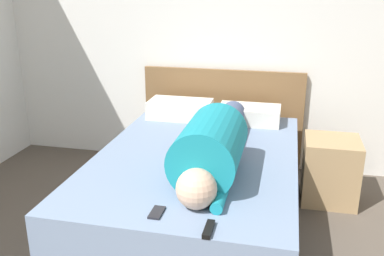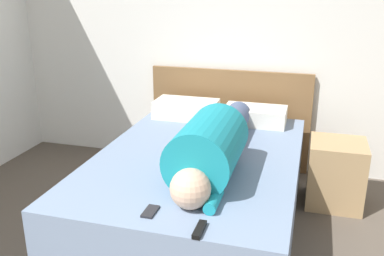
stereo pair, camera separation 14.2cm
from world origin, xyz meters
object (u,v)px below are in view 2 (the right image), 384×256
(pillow_second, at_px, (255,115))
(nightstand, at_px, (336,173))
(bed, at_px, (198,189))
(pillow_near_headboard, at_px, (186,109))
(person_lying, at_px, (213,145))
(cell_phone, at_px, (150,211))
(tv_remote, at_px, (199,230))

(pillow_second, bearing_deg, nightstand, -17.52)
(bed, distance_m, pillow_near_headboard, 0.96)
(bed, relative_size, nightstand, 3.89)
(person_lying, height_order, cell_phone, person_lying)
(bed, distance_m, pillow_second, 0.94)
(bed, xyz_separation_m, pillow_second, (0.29, 0.83, 0.35))
(nightstand, bearing_deg, tv_remote, -114.59)
(pillow_near_headboard, bearing_deg, cell_phone, -79.78)
(bed, relative_size, person_lying, 1.29)
(tv_remote, bearing_deg, pillow_near_headboard, 108.65)
(pillow_second, bearing_deg, cell_phone, -100.75)
(pillow_second, relative_size, tv_remote, 3.53)
(bed, bearing_deg, tv_remote, -74.38)
(pillow_near_headboard, xyz_separation_m, tv_remote, (0.60, -1.79, -0.07))
(pillow_near_headboard, bearing_deg, nightstand, -9.48)
(nightstand, height_order, tv_remote, tv_remote)
(person_lying, relative_size, pillow_second, 3.03)
(pillow_near_headboard, xyz_separation_m, cell_phone, (0.30, -1.68, -0.07))
(person_lying, relative_size, cell_phone, 12.37)
(nightstand, bearing_deg, person_lying, -134.83)
(bed, distance_m, person_lying, 0.53)
(pillow_near_headboard, distance_m, cell_phone, 1.71)
(pillow_second, bearing_deg, tv_remote, -90.60)
(nightstand, distance_m, cell_phone, 1.81)
(person_lying, height_order, pillow_second, person_lying)
(nightstand, xyz_separation_m, pillow_near_headboard, (-1.32, 0.22, 0.37))
(person_lying, distance_m, cell_phone, 0.68)
(bed, bearing_deg, pillow_near_headboard, 112.04)
(pillow_second, xyz_separation_m, tv_remote, (-0.02, -1.79, -0.06))
(nightstand, xyz_separation_m, pillow_second, (-0.70, 0.22, 0.36))
(person_lying, xyz_separation_m, pillow_near_headboard, (-0.49, 1.05, -0.09))
(person_lying, height_order, pillow_near_headboard, person_lying)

